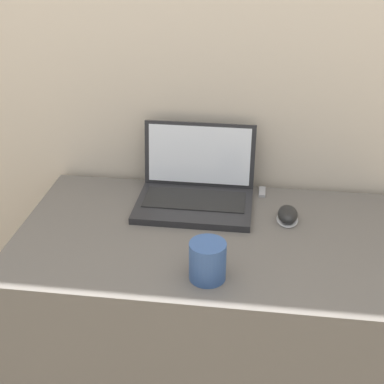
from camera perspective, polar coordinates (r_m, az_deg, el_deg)
The scene contains 6 objects.
wall_back at distance 1.58m, azimuth 4.06°, elevation 18.04°, with size 7.00×0.04×2.50m.
desk at distance 1.68m, azimuth 2.19°, elevation -15.29°, with size 1.08×0.59×0.74m.
laptop at distance 1.58m, azimuth 0.41°, elevation 0.45°, with size 0.34×0.26×0.21m.
drink_cup at distance 1.26m, azimuth 1.70°, elevation -7.29°, with size 0.09×0.09×0.10m.
computer_mouse at distance 1.53m, azimuth 10.16°, elevation -2.43°, with size 0.06×0.09×0.04m.
usb_stick at distance 1.66m, azimuth 7.49°, elevation 0.02°, with size 0.02×0.06×0.01m.
Camera 1 is at (0.10, -0.92, 1.53)m, focal length 50.00 mm.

